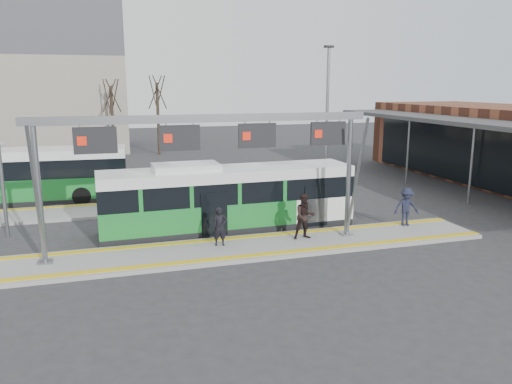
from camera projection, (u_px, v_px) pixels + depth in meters
ground at (223, 252)px, 19.58m from camera, size 120.00×120.00×0.00m
platform_main at (223, 250)px, 19.56m from camera, size 22.00×3.00×0.15m
platform_second at (113, 210)px, 25.92m from camera, size 20.00×3.00×0.15m
tactile_main at (223, 248)px, 19.55m from camera, size 22.00×2.65×0.02m
tactile_second at (112, 203)px, 26.98m from camera, size 20.00×0.35×0.02m
gantry at (211, 142)px, 18.81m from camera, size 13.00×1.68×5.20m
hero_bus at (228, 199)px, 22.35m from camera, size 11.33×2.64×3.10m
bg_bus_green at (13, 177)px, 27.18m from camera, size 12.15×3.17×3.01m
passenger_a at (220, 227)px, 19.76m from camera, size 0.61×0.44×1.56m
passenger_b at (305, 216)px, 20.61m from camera, size 0.94×0.74×1.90m
passenger_c at (406, 207)px, 22.56m from camera, size 1.22×0.84×1.74m
tree_left at (111, 96)px, 43.97m from camera, size 1.40×1.40×7.18m
tree_mid at (157, 93)px, 45.89m from camera, size 1.40×1.40×7.52m
lamp_east at (327, 121)px, 27.19m from camera, size 0.50×0.25×8.47m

